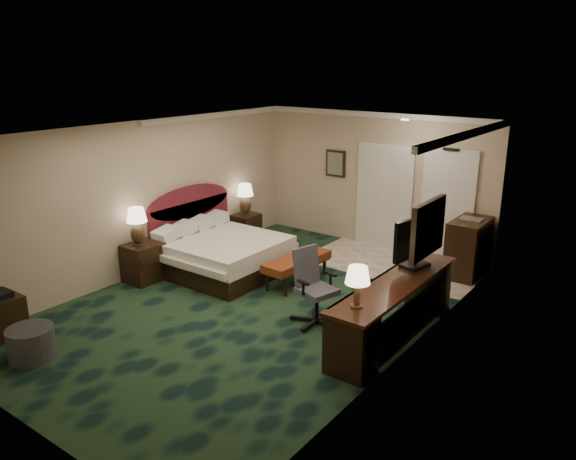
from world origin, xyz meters
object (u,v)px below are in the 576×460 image
Objects in this scene: desk at (394,310)px; bed_bench at (297,270)px; minibar at (468,248)px; side_table at (1,316)px; bed at (222,255)px; nightstand_far at (246,227)px; lamp_far at (245,199)px; ottoman at (31,343)px; desk_chair at (317,288)px; tv at (416,242)px; lamp_near at (137,226)px; nightstand_near at (144,262)px.

bed_bench is at bearing 160.02° from desk.
side_table is at bearing -125.96° from minibar.
side_table is at bearing -102.56° from bed.
nightstand_far is 0.42× the size of bed_bench.
lamp_far is at bearing -169.62° from minibar.
side_table reaches higher than ottoman.
lamp_far is at bearing 155.04° from desk.
lamp_far is at bearing 159.59° from desk_chair.
desk_chair is 1.08× the size of minibar.
side_table is 0.20× the size of desk.
minibar is at bearing 10.31° from nightstand_far.
bed is at bearing -62.75° from nightstand_far.
bed is at bearing -62.55° from lamp_far.
ottoman is at bearing -79.72° from lamp_far.
desk_chair is at bearing -15.68° from bed.
lamp_far is at bearing 175.11° from tv.
minibar is at bearing 46.51° from bed_bench.
nightstand_far is 0.20× the size of desk.
ottoman is at bearing -119.42° from minibar.
ottoman is 7.07m from minibar.
bed_bench is 0.48× the size of desk.
nightstand_far reaches higher than ottoman.
desk_chair is at bearing 41.37° from side_table.
bed_bench is (2.21, 1.53, -0.76)m from lamp_near.
desk_chair is (-1.04, -0.96, -0.64)m from tv.
lamp_near is 2.80m from bed_bench.
desk is at bearing -25.05° from nightstand_far.
desk reaches higher than bed.
desk reaches higher than nightstand_far.
side_table is (-2.18, -3.98, 0.05)m from bed_bench.
bed is 3.40× the size of ottoman.
nightstand_near is at bearing -126.16° from bed.
lamp_near is at bearing -125.77° from bed.
lamp_far is 4.53m from minibar.
tv reaches higher than nightstand_near.
minibar is at bearing 89.89° from desk.
lamp_near is 0.48× the size of bed_bench.
lamp_near is 2.83m from ottoman.
lamp_near reaches higher than bed_bench.
tv is (3.54, 0.26, 0.87)m from bed.
lamp_near is 3.39m from desk_chair.
tv is (3.42, 3.96, 0.98)m from ottoman.
nightstand_far is 5.25m from side_table.
ottoman is 1.04× the size of side_table.
side_table is at bearing 173.99° from ottoman.
tv is (4.35, 1.37, 0.86)m from nightstand_near.
desk_chair is (2.50, -0.70, 0.23)m from bed.
lamp_far is 5.47m from ottoman.
tv is (2.17, -0.11, 0.96)m from bed_bench.
bed is 1.43m from bed_bench.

